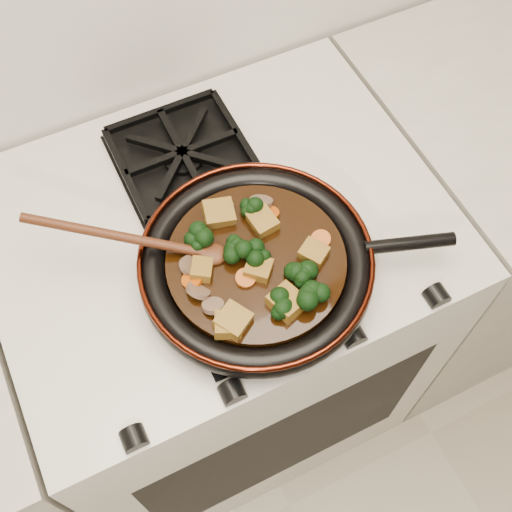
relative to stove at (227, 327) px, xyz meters
name	(u,v)px	position (x,y,z in m)	size (l,w,h in m)	color
stove	(227,327)	(0.00, 0.00, 0.00)	(0.76, 0.60, 0.90)	beige
burner_grate_front	(253,284)	(0.00, -0.14, 0.46)	(0.23, 0.23, 0.03)	black
burner_grate_back	(183,156)	(0.00, 0.14, 0.46)	(0.23, 0.23, 0.03)	black
skillet	(257,264)	(0.02, -0.13, 0.49)	(0.47, 0.36, 0.05)	black
braising_sauce	(256,263)	(0.01, -0.13, 0.50)	(0.27, 0.27, 0.02)	black
tofu_cube_0	(233,321)	(-0.06, -0.20, 0.52)	(0.04, 0.04, 0.02)	brown
tofu_cube_1	(263,222)	(0.05, -0.07, 0.52)	(0.04, 0.04, 0.02)	brown
tofu_cube_2	(201,270)	(-0.07, -0.11, 0.52)	(0.04, 0.03, 0.02)	brown
tofu_cube_3	(219,214)	(-0.01, -0.03, 0.52)	(0.04, 0.05, 0.02)	brown
tofu_cube_4	(228,325)	(-0.07, -0.21, 0.52)	(0.04, 0.04, 0.02)	brown
tofu_cube_5	(287,302)	(0.02, -0.21, 0.52)	(0.04, 0.05, 0.02)	brown
tofu_cube_6	(258,269)	(0.01, -0.14, 0.52)	(0.04, 0.04, 0.02)	brown
tofu_cube_7	(314,253)	(0.09, -0.16, 0.52)	(0.04, 0.03, 0.02)	brown
broccoli_floret_0	(314,297)	(0.06, -0.22, 0.52)	(0.06, 0.06, 0.06)	black
broccoli_floret_1	(279,308)	(0.00, -0.22, 0.52)	(0.06, 0.06, 0.05)	black
broccoli_floret_2	(301,274)	(0.06, -0.18, 0.52)	(0.06, 0.06, 0.05)	black
broccoli_floret_3	(237,248)	(-0.01, -0.10, 0.52)	(0.06, 0.06, 0.06)	black
broccoli_floret_4	(258,254)	(0.02, -0.12, 0.52)	(0.06, 0.06, 0.05)	black
broccoli_floret_5	(246,208)	(0.04, -0.04, 0.52)	(0.05, 0.05, 0.05)	black
broccoli_floret_6	(198,240)	(-0.05, -0.06, 0.52)	(0.06, 0.06, 0.05)	black
carrot_coin_0	(270,213)	(0.07, -0.06, 0.51)	(0.03, 0.03, 0.01)	#A43E04
carrot_coin_1	(321,239)	(0.12, -0.14, 0.51)	(0.03, 0.03, 0.01)	#A43E04
carrot_coin_2	(192,280)	(-0.09, -0.12, 0.51)	(0.03, 0.03, 0.01)	#A43E04
carrot_coin_3	(246,278)	(-0.02, -0.15, 0.51)	(0.03, 0.03, 0.01)	#A43E04
mushroom_slice_0	(198,291)	(-0.09, -0.14, 0.52)	(0.04, 0.04, 0.01)	brown
mushroom_slice_1	(189,266)	(-0.08, -0.09, 0.52)	(0.03, 0.03, 0.01)	brown
mushroom_slice_2	(261,202)	(0.06, -0.04, 0.52)	(0.04, 0.04, 0.01)	brown
mushroom_slice_3	(213,306)	(-0.08, -0.17, 0.52)	(0.03, 0.03, 0.01)	brown
mushroom_slice_4	(224,209)	(0.01, -0.02, 0.52)	(0.03, 0.03, 0.01)	brown
wooden_spoon	(154,243)	(-0.12, -0.05, 0.53)	(0.16, 0.11, 0.28)	#461F0F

